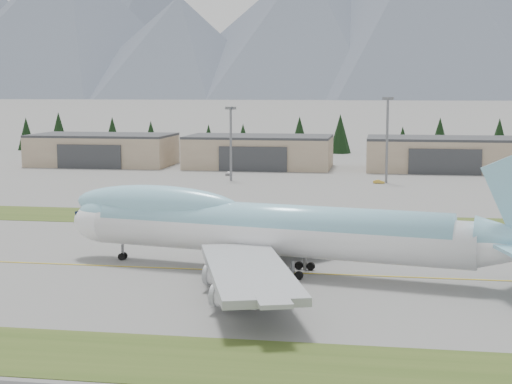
% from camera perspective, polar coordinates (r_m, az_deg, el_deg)
% --- Properties ---
extents(ground, '(7000.00, 7000.00, 0.00)m').
position_cam_1_polar(ground, '(115.68, -4.06, -5.65)').
color(ground, slate).
rests_on(ground, ground).
extents(grass_strip_near, '(400.00, 14.00, 0.08)m').
position_cam_1_polar(grass_strip_near, '(80.60, -10.39, -11.65)').
color(grass_strip_near, '#384D1B').
rests_on(grass_strip_near, ground).
extents(grass_strip_far, '(400.00, 18.00, 0.08)m').
position_cam_1_polar(grass_strip_far, '(158.97, -0.34, -2.01)').
color(grass_strip_far, '#384D1B').
rests_on(grass_strip_far, ground).
extents(taxiway_line_main, '(400.00, 0.40, 0.02)m').
position_cam_1_polar(taxiway_line_main, '(115.68, -4.06, -5.65)').
color(taxiway_line_main, gold).
rests_on(taxiway_line_main, ground).
extents(boeing_747_freighter, '(74.45, 62.88, 19.52)m').
position_cam_1_polar(boeing_747_freighter, '(112.54, 1.09, -2.65)').
color(boeing_747_freighter, white).
rests_on(boeing_747_freighter, ground).
extents(hangar_left, '(48.00, 26.60, 10.80)m').
position_cam_1_polar(hangar_left, '(277.49, -11.07, 3.05)').
color(hangar_left, tan).
rests_on(hangar_left, ground).
extents(hangar_center, '(48.00, 26.60, 10.80)m').
position_cam_1_polar(hangar_center, '(263.56, 0.23, 2.96)').
color(hangar_center, tan).
rests_on(hangar_center, ground).
extents(hangar_right, '(48.00, 26.60, 10.80)m').
position_cam_1_polar(hangar_right, '(261.03, 13.37, 2.71)').
color(hangar_right, tan).
rests_on(hangar_right, ground).
extents(floodlight_masts, '(121.58, 9.83, 24.56)m').
position_cam_1_polar(floodlight_masts, '(221.28, 14.96, 4.64)').
color(floodlight_masts, slate).
rests_on(floodlight_masts, ground).
extents(service_vehicle_a, '(1.92, 3.84, 1.26)m').
position_cam_1_polar(service_vehicle_a, '(240.64, -1.99, 1.23)').
color(service_vehicle_a, silver).
rests_on(service_vehicle_a, ground).
extents(service_vehicle_b, '(3.32, 1.43, 1.06)m').
position_cam_1_polar(service_vehicle_b, '(221.71, 8.93, 0.61)').
color(service_vehicle_b, gold).
rests_on(service_vehicle_b, ground).
extents(service_vehicle_c, '(2.64, 4.39, 1.19)m').
position_cam_1_polar(service_vehicle_c, '(244.59, 16.84, 1.01)').
color(service_vehicle_c, silver).
rests_on(service_vehicle_c, ground).
extents(conifer_belt, '(261.63, 15.76, 16.84)m').
position_cam_1_polar(conifer_belt, '(323.59, 3.80, 4.13)').
color(conifer_belt, black).
rests_on(conifer_belt, ground).
extents(mountain_ridge_front, '(4208.77, 1096.29, 499.02)m').
position_cam_1_polar(mountain_ridge_front, '(2319.12, 7.93, 12.17)').
color(mountain_ridge_front, '#495362').
rests_on(mountain_ridge_front, ground).
extents(mountain_ridge_rear, '(4532.73, 1075.94, 537.97)m').
position_cam_1_polar(mountain_ridge_rear, '(3027.05, 13.54, 11.93)').
color(mountain_ridge_rear, '#495362').
rests_on(mountain_ridge_rear, ground).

